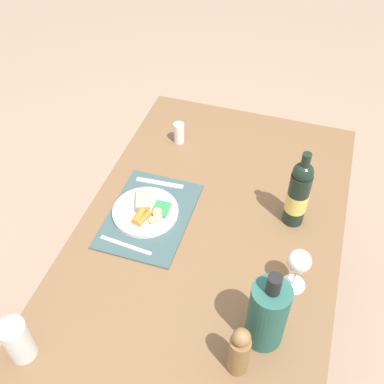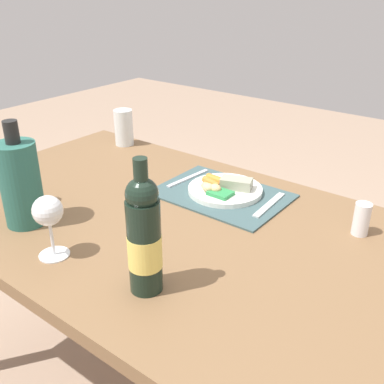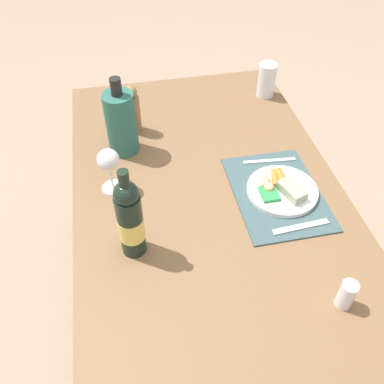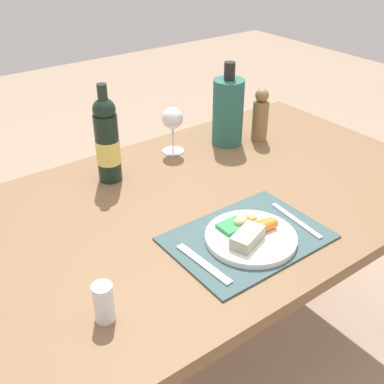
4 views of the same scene
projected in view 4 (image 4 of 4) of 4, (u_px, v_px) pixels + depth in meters
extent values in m
plane|color=tan|center=(204.00, 363.00, 1.78)|extent=(8.00, 8.00, 0.00)
cube|color=brown|center=(207.00, 203.00, 1.41)|extent=(1.51, 0.90, 0.04)
cylinder|color=#2A1E24|center=(271.00, 188.00, 2.20)|extent=(0.05, 0.05, 0.70)
cube|color=#3B5457|center=(247.00, 238.00, 1.22)|extent=(0.40, 0.28, 0.01)
cylinder|color=white|center=(251.00, 238.00, 1.21)|extent=(0.23, 0.23, 0.02)
cube|color=#9B9E86|center=(247.00, 237.00, 1.17)|extent=(0.11, 0.08, 0.03)
cylinder|color=orange|center=(263.00, 227.00, 1.21)|extent=(0.08, 0.03, 0.03)
cylinder|color=orange|center=(260.00, 223.00, 1.23)|extent=(0.08, 0.04, 0.02)
ellipsoid|color=#D7B67B|center=(241.00, 222.00, 1.23)|extent=(0.04, 0.03, 0.03)
ellipsoid|color=#D2BB80|center=(244.00, 217.00, 1.25)|extent=(0.04, 0.03, 0.03)
ellipsoid|color=#DBBD71|center=(253.00, 218.00, 1.25)|extent=(0.03, 0.03, 0.02)
cube|color=#2D8B49|center=(232.00, 226.00, 1.23)|extent=(0.07, 0.06, 0.01)
cube|color=silver|center=(203.00, 264.00, 1.13)|extent=(0.03, 0.18, 0.00)
cube|color=silver|center=(296.00, 220.00, 1.28)|extent=(0.03, 0.19, 0.00)
cylinder|color=white|center=(104.00, 303.00, 0.96)|extent=(0.04, 0.04, 0.09)
cylinder|color=olive|center=(260.00, 121.00, 1.71)|extent=(0.06, 0.06, 0.15)
sphere|color=olive|center=(262.00, 95.00, 1.66)|extent=(0.05, 0.05, 0.05)
cylinder|color=white|center=(173.00, 151.00, 1.66)|extent=(0.08, 0.08, 0.00)
cylinder|color=white|center=(173.00, 139.00, 1.64)|extent=(0.01, 0.01, 0.09)
sphere|color=white|center=(172.00, 118.00, 1.60)|extent=(0.07, 0.07, 0.07)
cylinder|color=#296054|center=(228.00, 112.00, 1.66)|extent=(0.11, 0.11, 0.23)
cylinder|color=black|center=(230.00, 71.00, 1.58)|extent=(0.04, 0.04, 0.06)
cylinder|color=black|center=(108.00, 148.00, 1.44)|extent=(0.07, 0.07, 0.22)
sphere|color=black|center=(104.00, 110.00, 1.37)|extent=(0.07, 0.07, 0.07)
cylinder|color=black|center=(103.00, 96.00, 1.35)|extent=(0.03, 0.03, 0.07)
cylinder|color=#EFD563|center=(108.00, 151.00, 1.44)|extent=(0.07, 0.07, 0.08)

